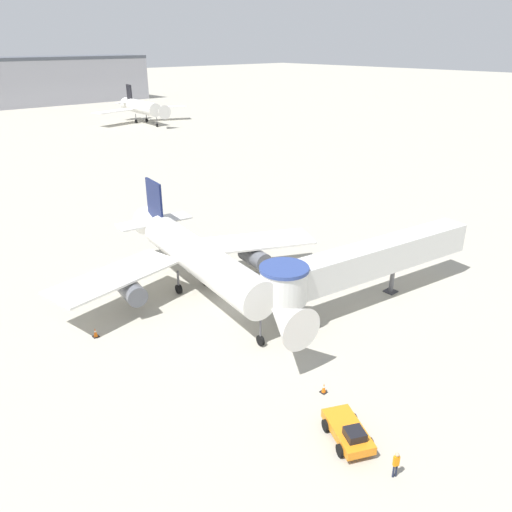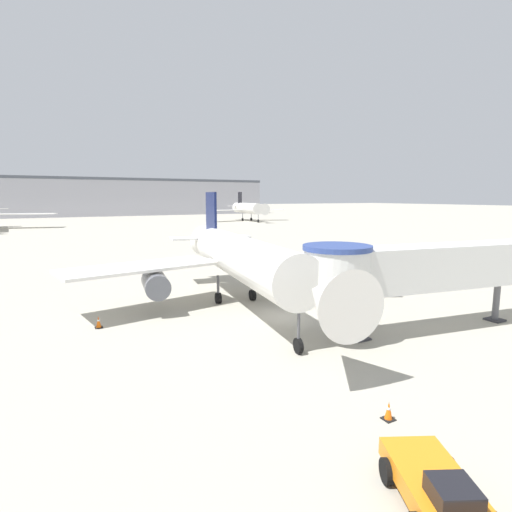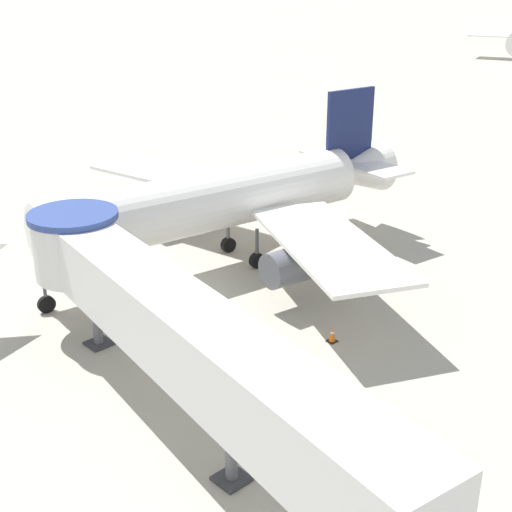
{
  "view_description": "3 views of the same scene",
  "coord_description": "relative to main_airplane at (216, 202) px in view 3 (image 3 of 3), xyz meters",
  "views": [
    {
      "loc": [
        -26.3,
        -31.91,
        22.82
      ],
      "look_at": [
        0.19,
        -2.27,
        5.65
      ],
      "focal_mm": 35.0,
      "sensor_mm": 36.0,
      "label": 1
    },
    {
      "loc": [
        -15.41,
        -24.41,
        8.84
      ],
      "look_at": [
        0.01,
        4.4,
        3.97
      ],
      "focal_mm": 28.0,
      "sensor_mm": 36.0,
      "label": 2
    },
    {
      "loc": [
        27.73,
        -21.0,
        16.51
      ],
      "look_at": [
        3.41,
        2.03,
        2.63
      ],
      "focal_mm": 50.0,
      "sensor_mm": 36.0,
      "label": 3
    }
  ],
  "objects": [
    {
      "name": "jet_bridge",
      "position": [
        9.84,
        -11.06,
        0.38
      ],
      "size": [
        23.91,
        6.68,
        6.01
      ],
      "rotation": [
        0.0,
        0.0,
        -0.15
      ],
      "color": "silver",
      "rests_on": "ground_plane"
    },
    {
      "name": "traffic_cone_starboard_wing",
      "position": [
        10.51,
        -1.94,
        -3.59
      ],
      "size": [
        0.45,
        0.45,
        0.74
      ],
      "color": "black",
      "rests_on": "ground_plane"
    },
    {
      "name": "main_airplane",
      "position": [
        0.0,
        0.0,
        0.0
      ],
      "size": [
        27.68,
        28.36,
        9.3
      ],
      "rotation": [
        0.0,
        0.0,
        -0.14
      ],
      "color": "white",
      "rests_on": "ground_plane"
    },
    {
      "name": "ground_plane",
      "position": [
        1.64,
        -3.71,
        -3.95
      ],
      "size": [
        800.0,
        800.0,
        0.0
      ],
      "primitive_type": "plane",
      "color": "#A8A393"
    },
    {
      "name": "traffic_cone_port_wing",
      "position": [
        -10.89,
        -0.01,
        -3.55
      ],
      "size": [
        0.5,
        0.5,
        0.82
      ],
      "color": "black",
      "rests_on": "ground_plane"
    }
  ]
}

